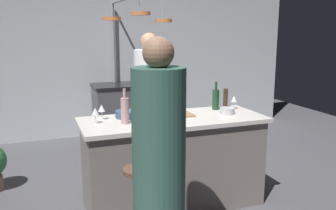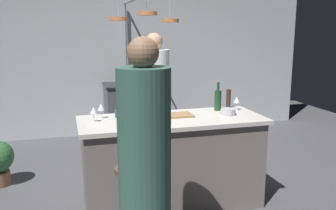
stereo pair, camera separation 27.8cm
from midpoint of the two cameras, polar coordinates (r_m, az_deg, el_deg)
name	(u,v)px [view 1 (the left image)]	position (r m, az deg, el deg)	size (l,w,h in m)	color
ground_plane	(173,204)	(3.88, -1.33, -15.06)	(9.00, 9.00, 0.00)	#4C4C51
back_wall	(112,57)	(6.25, -9.93, 7.39)	(6.40, 0.16, 2.60)	#B2B7BC
kitchen_island	(173,162)	(3.70, -1.37, -8.79)	(1.80, 0.72, 0.90)	slate
stove_range	(119,112)	(5.99, -8.95, -1.03)	(0.80, 0.64, 0.89)	#47474C
chef	(150,109)	(4.47, -4.63, -0.70)	(0.36, 0.36, 1.71)	white
bar_stool_left	(140,204)	(3.06, -7.04, -15.08)	(0.28, 0.28, 0.68)	#4C4C51
guest_left	(159,173)	(2.54, -4.60, -10.50)	(0.36, 0.36, 1.70)	#33594C
overhead_pot_rack	(127,34)	(5.23, -7.91, 10.82)	(0.88, 1.57, 2.17)	gray
cutting_board	(177,115)	(3.65, -0.83, -1.58)	(0.32, 0.22, 0.02)	#997047
pepper_mill	(225,98)	(4.05, 6.96, 1.04)	(0.05, 0.05, 0.21)	#382319
wine_bottle_rose	(125,110)	(3.37, -9.07, -0.81)	(0.07, 0.07, 0.32)	#B78C8E
wine_bottle_dark	(155,107)	(3.55, -4.26, -0.26)	(0.07, 0.07, 0.30)	black
wine_bottle_green	(216,99)	(3.94, 5.41, 0.92)	(0.07, 0.07, 0.30)	#193D23
wine_glass_by_chef	(95,112)	(3.44, -13.51, -1.12)	(0.07, 0.07, 0.15)	silver
wine_glass_near_right_guest	(102,109)	(3.56, -12.47, -0.61)	(0.07, 0.07, 0.15)	silver
wine_glass_near_left_guest	(234,99)	(3.99, 8.24, 0.84)	(0.07, 0.07, 0.15)	silver
mixing_bowl_steel	(227,111)	(3.76, 7.08, -0.92)	(0.15, 0.15, 0.06)	#B7B7BC
mixing_bowl_blue	(126,114)	(3.62, -8.68, -1.42)	(0.21, 0.21, 0.07)	#334C6B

